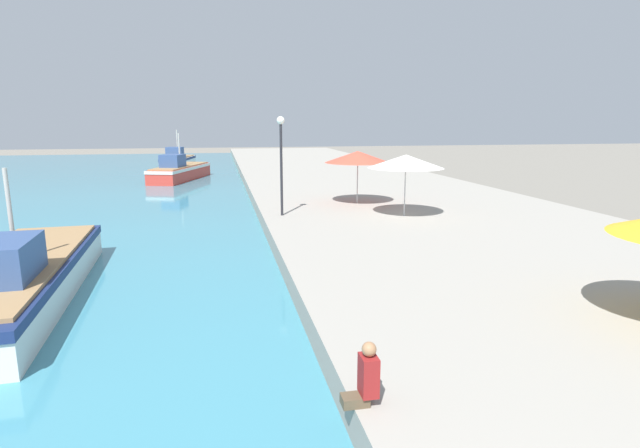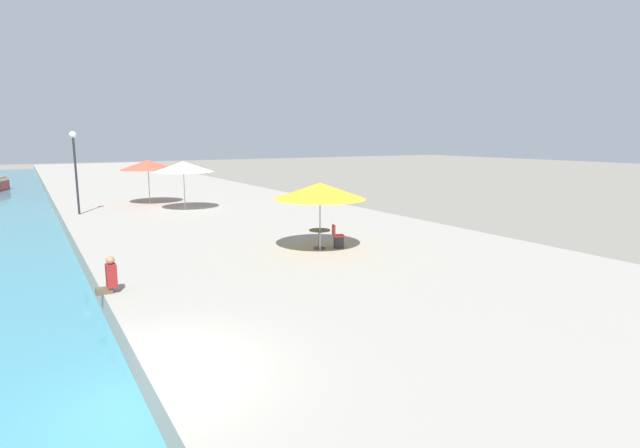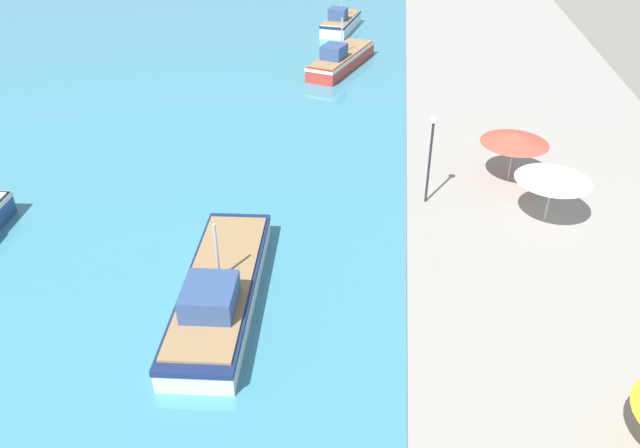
{
  "view_description": "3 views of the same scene",
  "coord_description": "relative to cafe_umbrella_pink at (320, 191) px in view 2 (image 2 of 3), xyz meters",
  "views": [
    {
      "loc": [
        -1.88,
        -1.28,
        5.03
      ],
      "look_at": [
        1.5,
        15.51,
        1.5
      ],
      "focal_mm": 28.0,
      "sensor_mm": 36.0,
      "label": 1
    },
    {
      "loc": [
        -1.6,
        -8.81,
        4.92
      ],
      "look_at": [
        7.88,
        7.1,
        1.7
      ],
      "focal_mm": 28.0,
      "sensor_mm": 36.0,
      "label": 2
    },
    {
      "loc": [
        -1.24,
        -5.84,
        16.58
      ],
      "look_at": [
        -4.0,
        18.0,
        1.3
      ],
      "focal_mm": 35.0,
      "sensor_mm": 36.0,
      "label": 3
    }
  ],
  "objects": [
    {
      "name": "quay_promenade",
      "position": [
        0.12,
        29.9,
        -2.61
      ],
      "size": [
        16.0,
        90.0,
        0.7
      ],
      "color": "gray",
      "rests_on": "ground_plane"
    },
    {
      "name": "cafe_table",
      "position": [
        0.1,
        0.2,
        -1.72
      ],
      "size": [
        0.8,
        0.8,
        0.74
      ],
      "color": "#333338",
      "rests_on": "quay_promenade"
    },
    {
      "name": "person_at_quay",
      "position": [
        -7.68,
        -1.6,
        -1.8
      ],
      "size": [
        0.55,
        0.36,
        1.03
      ],
      "color": "brown",
      "rests_on": "quay_promenade"
    },
    {
      "name": "cafe_umbrella_white",
      "position": [
        -1.38,
        13.31,
        0.28
      ],
      "size": [
        3.49,
        3.49,
        2.85
      ],
      "color": "#B7B7B7",
      "rests_on": "quay_promenade"
    },
    {
      "name": "cafe_umbrella_pink",
      "position": [
        0.0,
        0.0,
        0.0
      ],
      "size": [
        3.46,
        3.46,
        2.56
      ],
      "color": "#B7B7B7",
      "rests_on": "quay_promenade"
    },
    {
      "name": "cafe_chair_left",
      "position": [
        0.78,
        -0.06,
        -1.93
      ],
      "size": [
        0.54,
        0.53,
        0.91
      ],
      "rotation": [
        0.0,
        0.0,
        4.35
      ],
      "color": "#2D2D33",
      "rests_on": "quay_promenade"
    },
    {
      "name": "cafe_umbrella_striped",
      "position": [
        -2.54,
        17.31,
        0.23
      ],
      "size": [
        3.5,
        3.5,
        2.8
      ],
      "color": "#B7B7B7",
      "rests_on": "quay_promenade"
    },
    {
      "name": "ground_plane",
      "position": [
        -7.88,
        -7.1,
        -2.96
      ],
      "size": [
        200.0,
        200.0,
        0.0
      ],
      "primitive_type": "plane",
      "color": "slate"
    },
    {
      "name": "lamppost",
      "position": [
        -6.96,
        14.57,
        0.84
      ],
      "size": [
        0.36,
        0.36,
        4.56
      ],
      "color": "#232328",
      "rests_on": "quay_promenade"
    }
  ]
}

